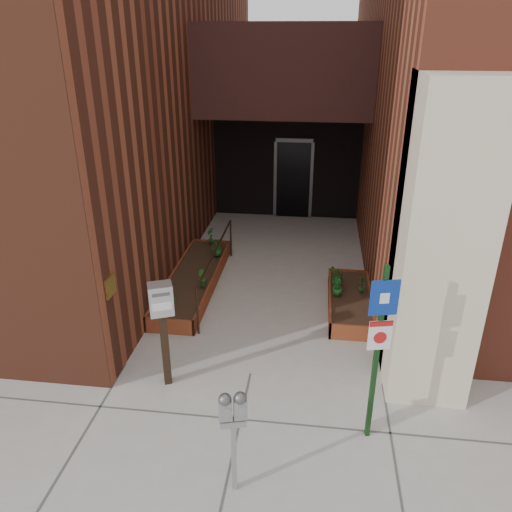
% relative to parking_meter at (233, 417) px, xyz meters
% --- Properties ---
extents(ground, '(80.00, 80.00, 0.00)m').
position_rel_parking_meter_xyz_m(ground, '(-0.11, 2.10, -1.06)').
color(ground, '#9E9991').
rests_on(ground, ground).
extents(architecture, '(20.00, 14.60, 10.00)m').
position_rel_parking_meter_xyz_m(architecture, '(-0.29, 9.00, 3.92)').
color(architecture, brown).
rests_on(architecture, ground).
extents(planter_left, '(0.90, 3.60, 0.30)m').
position_rel_parking_meter_xyz_m(planter_left, '(-1.66, 4.80, -0.93)').
color(planter_left, maroon).
rests_on(planter_left, ground).
extents(planter_right, '(0.80, 2.20, 0.30)m').
position_rel_parking_meter_xyz_m(planter_right, '(1.49, 4.30, -0.93)').
color(planter_right, maroon).
rests_on(planter_right, ground).
extents(handrail, '(0.04, 3.34, 0.90)m').
position_rel_parking_meter_xyz_m(handrail, '(-1.16, 4.75, -0.32)').
color(handrail, black).
rests_on(handrail, ground).
extents(parking_meter, '(0.32, 0.18, 1.37)m').
position_rel_parking_meter_xyz_m(parking_meter, '(0.00, 0.00, 0.00)').
color(parking_meter, '#969699').
rests_on(parking_meter, ground).
extents(sign_post, '(0.33, 0.11, 2.46)m').
position_rel_parking_meter_xyz_m(sign_post, '(1.59, 1.03, 0.45)').
color(sign_post, '#123413').
rests_on(sign_post, ground).
extents(payment_dropbox, '(0.40, 0.35, 1.66)m').
position_rel_parking_meter_xyz_m(payment_dropbox, '(-1.31, 1.75, 0.14)').
color(payment_dropbox, black).
rests_on(payment_dropbox, ground).
extents(shrub_left_a, '(0.41, 0.41, 0.32)m').
position_rel_parking_meter_xyz_m(shrub_left_a, '(-1.71, 3.27, -0.60)').
color(shrub_left_a, '#1E5317').
rests_on(shrub_left_a, planter_left).
extents(shrub_left_b, '(0.25, 0.25, 0.32)m').
position_rel_parking_meter_xyz_m(shrub_left_b, '(-1.36, 4.32, -0.60)').
color(shrub_left_b, '#1F5518').
rests_on(shrub_left_b, planter_left).
extents(shrub_left_c, '(0.32, 0.32, 0.40)m').
position_rel_parking_meter_xyz_m(shrub_left_c, '(-1.36, 5.76, -0.56)').
color(shrub_left_c, '#18551B').
rests_on(shrub_left_c, planter_left).
extents(shrub_left_d, '(0.27, 0.27, 0.38)m').
position_rel_parking_meter_xyz_m(shrub_left_d, '(-1.63, 6.40, -0.57)').
color(shrub_left_d, '#1A5D21').
rests_on(shrub_left_d, planter_left).
extents(shrub_right_a, '(0.26, 0.26, 0.34)m').
position_rel_parking_meter_xyz_m(shrub_right_a, '(1.24, 4.29, -0.59)').
color(shrub_right_a, '#1B6020').
rests_on(shrub_right_a, planter_right).
extents(shrub_right_b, '(0.23, 0.23, 0.32)m').
position_rel_parking_meter_xyz_m(shrub_right_b, '(1.70, 4.44, -0.60)').
color(shrub_right_b, '#1D5A19').
rests_on(shrub_right_b, planter_right).
extents(shrub_right_c, '(0.46, 0.46, 0.37)m').
position_rel_parking_meter_xyz_m(shrub_right_c, '(1.24, 4.62, -0.58)').
color(shrub_right_c, '#19581C').
rests_on(shrub_right_c, planter_right).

